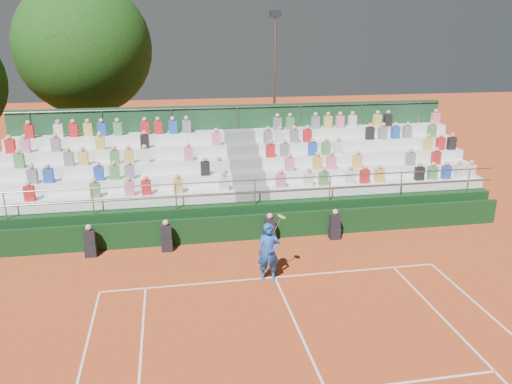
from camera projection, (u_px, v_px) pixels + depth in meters
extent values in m
plane|color=#BD481F|center=(275.00, 277.00, 16.17)|extent=(90.00, 90.00, 0.00)
cube|color=white|center=(275.00, 277.00, 16.17)|extent=(11.00, 0.06, 0.01)
cube|color=white|center=(300.00, 333.00, 13.17)|extent=(0.06, 6.40, 0.01)
cube|color=black|center=(257.00, 227.00, 19.02)|extent=(20.00, 0.15, 1.00)
cube|color=black|center=(91.00, 250.00, 17.67)|extent=(0.40, 0.40, 0.44)
cube|color=black|center=(90.00, 237.00, 17.52)|extent=(0.38, 0.25, 0.55)
sphere|color=tan|center=(88.00, 227.00, 17.41)|extent=(0.22, 0.22, 0.22)
cube|color=black|center=(167.00, 245.00, 18.11)|extent=(0.40, 0.40, 0.44)
cube|color=black|center=(166.00, 232.00, 17.96)|extent=(0.38, 0.25, 0.55)
sphere|color=tan|center=(166.00, 223.00, 17.85)|extent=(0.22, 0.22, 0.22)
cube|color=black|center=(270.00, 237.00, 18.74)|extent=(0.40, 0.40, 0.44)
cube|color=black|center=(270.00, 226.00, 18.60)|extent=(0.38, 0.25, 0.55)
sphere|color=tan|center=(270.00, 216.00, 18.48)|extent=(0.22, 0.22, 0.22)
cube|color=black|center=(334.00, 233.00, 19.17)|extent=(0.40, 0.40, 0.44)
cube|color=black|center=(335.00, 221.00, 19.02)|extent=(0.38, 0.25, 0.55)
sphere|color=tan|center=(335.00, 212.00, 18.90)|extent=(0.22, 0.22, 0.22)
cube|color=black|center=(245.00, 199.00, 21.89)|extent=(20.00, 5.20, 1.20)
cube|color=white|center=(114.00, 200.00, 19.18)|extent=(9.30, 0.85, 0.42)
cube|color=white|center=(376.00, 186.00, 20.96)|extent=(9.30, 0.85, 0.42)
cube|color=slate|center=(251.00, 193.00, 20.07)|extent=(1.40, 0.85, 0.42)
cube|color=white|center=(115.00, 183.00, 19.85)|extent=(9.30, 0.85, 0.42)
cube|color=white|center=(369.00, 171.00, 21.62)|extent=(9.30, 0.85, 0.42)
cube|color=slate|center=(248.00, 177.00, 20.74)|extent=(1.40, 0.85, 0.42)
cube|color=white|center=(116.00, 168.00, 20.52)|extent=(9.30, 0.85, 0.42)
cube|color=white|center=(363.00, 157.00, 22.29)|extent=(9.30, 0.85, 0.42)
cube|color=slate|center=(245.00, 162.00, 21.40)|extent=(1.40, 0.85, 0.42)
cube|color=white|center=(117.00, 153.00, 21.18)|extent=(9.30, 0.85, 0.42)
cube|color=white|center=(356.00, 144.00, 22.96)|extent=(9.30, 0.85, 0.42)
cube|color=slate|center=(242.00, 148.00, 22.07)|extent=(1.40, 0.85, 0.42)
cube|color=white|center=(118.00, 139.00, 21.85)|extent=(9.30, 0.85, 0.42)
cube|color=white|center=(350.00, 131.00, 23.62)|extent=(9.30, 0.85, 0.42)
cube|color=slate|center=(239.00, 135.00, 22.74)|extent=(1.40, 0.85, 0.42)
cube|color=#194326|center=(237.00, 151.00, 23.50)|extent=(20.00, 0.12, 4.40)
cylinder|color=gray|center=(255.00, 180.00, 19.01)|extent=(20.00, 0.05, 0.05)
cylinder|color=gray|center=(237.00, 107.00, 22.76)|extent=(20.00, 0.05, 0.05)
cube|color=red|center=(29.00, 194.00, 18.40)|extent=(0.36, 0.24, 0.56)
cube|color=#4C8C4C|center=(95.00, 190.00, 18.78)|extent=(0.36, 0.24, 0.56)
cube|color=pink|center=(129.00, 188.00, 18.99)|extent=(0.36, 0.24, 0.56)
cube|color=red|center=(146.00, 188.00, 19.10)|extent=(0.36, 0.24, 0.56)
cube|color=gold|center=(178.00, 186.00, 19.30)|extent=(0.36, 0.24, 0.56)
cube|color=silver|center=(224.00, 184.00, 19.59)|extent=(0.36, 0.24, 0.56)
cube|color=slate|center=(33.00, 176.00, 19.06)|extent=(0.36, 0.24, 0.56)
cube|color=#1E4CB2|center=(49.00, 176.00, 19.15)|extent=(0.36, 0.24, 0.56)
cube|color=#1E4CB2|center=(99.00, 173.00, 19.46)|extent=(0.36, 0.24, 0.56)
cube|color=#4C8C4C|center=(115.00, 173.00, 19.56)|extent=(0.36, 0.24, 0.56)
cube|color=slate|center=(130.00, 172.00, 19.66)|extent=(0.36, 0.24, 0.56)
cube|color=black|center=(205.00, 168.00, 20.15)|extent=(0.36, 0.24, 0.56)
cube|color=silver|center=(219.00, 168.00, 20.25)|extent=(0.36, 0.24, 0.56)
cube|color=#4C8C4C|center=(19.00, 161.00, 19.62)|extent=(0.36, 0.24, 0.56)
cube|color=slate|center=(69.00, 159.00, 19.93)|extent=(0.36, 0.24, 0.56)
cube|color=gold|center=(83.00, 158.00, 20.02)|extent=(0.36, 0.24, 0.56)
cube|color=#4C8C4C|center=(115.00, 157.00, 20.22)|extent=(0.36, 0.24, 0.56)
cube|color=gold|center=(129.00, 156.00, 20.32)|extent=(0.36, 0.24, 0.56)
cube|color=silver|center=(145.00, 156.00, 20.42)|extent=(0.36, 0.24, 0.56)
cube|color=pink|center=(188.00, 154.00, 20.72)|extent=(0.36, 0.24, 0.56)
cube|color=red|center=(10.00, 146.00, 20.20)|extent=(0.36, 0.24, 0.56)
cube|color=pink|center=(25.00, 146.00, 20.30)|extent=(0.36, 0.24, 0.56)
cube|color=slate|center=(56.00, 145.00, 20.49)|extent=(0.36, 0.24, 0.56)
cube|color=gold|center=(100.00, 143.00, 20.79)|extent=(0.36, 0.24, 0.56)
cube|color=black|center=(145.00, 141.00, 21.09)|extent=(0.36, 0.24, 0.56)
cube|color=pink|center=(216.00, 139.00, 21.59)|extent=(0.36, 0.24, 0.56)
cube|color=red|center=(29.00, 132.00, 20.96)|extent=(0.36, 0.24, 0.56)
cube|color=silver|center=(59.00, 131.00, 21.16)|extent=(0.36, 0.24, 0.56)
cube|color=red|center=(74.00, 130.00, 21.26)|extent=(0.36, 0.24, 0.56)
cube|color=gold|center=(88.00, 130.00, 21.36)|extent=(0.36, 0.24, 0.56)
cube|color=#1E4CB2|center=(102.00, 129.00, 21.45)|extent=(0.36, 0.24, 0.56)
cube|color=#4C8C4C|center=(118.00, 129.00, 21.56)|extent=(0.36, 0.24, 0.56)
cube|color=red|center=(145.00, 128.00, 21.76)|extent=(0.36, 0.24, 0.56)
cube|color=red|center=(158.00, 128.00, 21.85)|extent=(0.36, 0.24, 0.56)
cube|color=#1E4CB2|center=(173.00, 127.00, 21.96)|extent=(0.36, 0.24, 0.56)
cube|color=slate|center=(187.00, 127.00, 22.05)|extent=(0.36, 0.24, 0.56)
cube|color=pink|center=(281.00, 181.00, 19.97)|extent=(0.36, 0.24, 0.56)
cube|color=silver|center=(309.00, 179.00, 20.17)|extent=(0.36, 0.24, 0.56)
cube|color=#4C8C4C|center=(324.00, 178.00, 20.27)|extent=(0.36, 0.24, 0.56)
cube|color=silver|center=(350.00, 177.00, 20.46)|extent=(0.36, 0.24, 0.56)
cube|color=red|center=(365.00, 176.00, 20.56)|extent=(0.36, 0.24, 0.56)
cube|color=gold|center=(379.00, 176.00, 20.67)|extent=(0.36, 0.24, 0.56)
cube|color=black|center=(419.00, 174.00, 20.97)|extent=(0.36, 0.24, 0.56)
cube|color=#4C8C4C|center=(433.00, 173.00, 21.06)|extent=(0.36, 0.24, 0.56)
cube|color=#1E4CB2|center=(446.00, 172.00, 21.17)|extent=(0.36, 0.24, 0.56)
cube|color=silver|center=(459.00, 172.00, 21.27)|extent=(0.36, 0.24, 0.56)
cube|color=silver|center=(471.00, 171.00, 21.36)|extent=(0.36, 0.24, 0.56)
cube|color=pink|center=(289.00, 165.00, 20.73)|extent=(0.36, 0.24, 0.56)
cube|color=gold|center=(317.00, 163.00, 20.93)|extent=(0.36, 0.24, 0.56)
cube|color=pink|center=(331.00, 163.00, 21.03)|extent=(0.36, 0.24, 0.56)
cube|color=gold|center=(357.00, 161.00, 21.23)|extent=(0.36, 0.24, 0.56)
cube|color=slate|center=(410.00, 159.00, 21.63)|extent=(0.36, 0.24, 0.56)
cube|color=red|center=(436.00, 158.00, 21.83)|extent=(0.36, 0.24, 0.56)
cube|color=red|center=(270.00, 151.00, 21.29)|extent=(0.36, 0.24, 0.56)
cube|color=slate|center=(285.00, 150.00, 21.40)|extent=(0.36, 0.24, 0.56)
cube|color=#1E4CB2|center=(313.00, 149.00, 21.60)|extent=(0.36, 0.24, 0.56)
cube|color=#4C8C4C|center=(326.00, 148.00, 21.70)|extent=(0.36, 0.24, 0.56)
cube|color=silver|center=(338.00, 148.00, 21.79)|extent=(0.36, 0.24, 0.56)
cube|color=gold|center=(428.00, 144.00, 22.50)|extent=(0.36, 0.24, 0.56)
cube|color=red|center=(440.00, 144.00, 22.60)|extent=(0.36, 0.24, 0.56)
cube|color=black|center=(452.00, 143.00, 22.69)|extent=(0.36, 0.24, 0.56)
cube|color=slate|center=(268.00, 137.00, 21.97)|extent=(0.36, 0.24, 0.56)
cube|color=silver|center=(280.00, 137.00, 22.06)|extent=(0.36, 0.24, 0.56)
cube|color=slate|center=(294.00, 136.00, 22.17)|extent=(0.36, 0.24, 0.56)
cube|color=red|center=(307.00, 136.00, 22.27)|extent=(0.36, 0.24, 0.56)
cube|color=black|center=(370.00, 133.00, 22.76)|extent=(0.36, 0.24, 0.56)
cube|color=slate|center=(383.00, 133.00, 22.86)|extent=(0.36, 0.24, 0.56)
cube|color=#1E4CB2|center=(395.00, 132.00, 22.96)|extent=(0.36, 0.24, 0.56)
cube|color=slate|center=(407.00, 132.00, 23.06)|extent=(0.36, 0.24, 0.56)
cube|color=#4C8C4C|center=(432.00, 131.00, 23.26)|extent=(0.36, 0.24, 0.56)
cube|color=slate|center=(277.00, 124.00, 22.74)|extent=(0.36, 0.24, 0.56)
cube|color=#4C8C4C|center=(290.00, 123.00, 22.83)|extent=(0.36, 0.24, 0.56)
cube|color=slate|center=(315.00, 123.00, 23.03)|extent=(0.36, 0.24, 0.56)
cube|color=gold|center=(328.00, 122.00, 23.13)|extent=(0.36, 0.24, 0.56)
cube|color=pink|center=(340.00, 122.00, 23.23)|extent=(0.36, 0.24, 0.56)
cube|color=silver|center=(352.00, 121.00, 23.33)|extent=(0.36, 0.24, 0.56)
cube|color=gold|center=(377.00, 121.00, 23.54)|extent=(0.36, 0.24, 0.56)
cube|color=black|center=(388.00, 120.00, 23.63)|extent=(0.36, 0.24, 0.56)
cube|color=pink|center=(435.00, 119.00, 24.03)|extent=(0.36, 0.24, 0.56)
imported|color=#174DB1|center=(269.00, 252.00, 15.72)|extent=(0.75, 0.53, 1.93)
cylinder|color=gray|center=(277.00, 226.00, 15.48)|extent=(0.26, 0.03, 0.51)
cylinder|color=#E5D866|center=(282.00, 217.00, 15.42)|extent=(0.26, 0.28, 0.14)
cylinder|color=#3A2615|center=(93.00, 137.00, 27.83)|extent=(0.50, 0.50, 3.93)
sphere|color=#13370F|center=(84.00, 48.00, 26.35)|extent=(7.08, 7.08, 7.08)
cylinder|color=gray|center=(275.00, 95.00, 28.11)|extent=(0.16, 0.16, 8.31)
cube|color=black|center=(275.00, 14.00, 26.78)|extent=(0.60, 0.25, 0.35)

